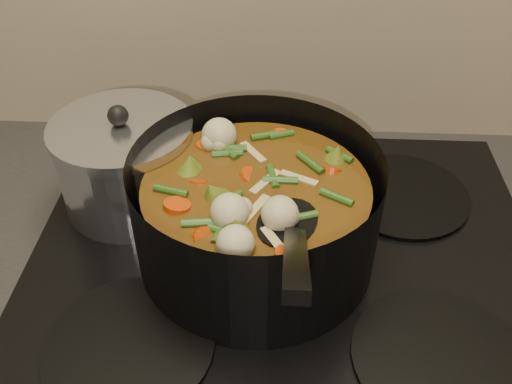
{
  "coord_description": "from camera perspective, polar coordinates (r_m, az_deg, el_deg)",
  "views": [
    {
      "loc": [
        -0.01,
        1.45,
        1.43
      ],
      "look_at": [
        -0.03,
        1.94,
        1.03
      ],
      "focal_mm": 40.0,
      "sensor_mm": 36.0,
      "label": 1
    }
  ],
  "objects": [
    {
      "name": "stovetop",
      "position": [
        0.7,
        2.82,
        -7.4
      ],
      "size": [
        0.62,
        0.54,
        0.03
      ],
      "color": "black",
      "rests_on": "counter"
    },
    {
      "name": "stockpot",
      "position": [
        0.66,
        0.03,
        -2.2
      ],
      "size": [
        0.33,
        0.41,
        0.21
      ],
      "rotation": [
        0.0,
        0.0,
        -0.21
      ],
      "color": "black",
      "rests_on": "stovetop"
    },
    {
      "name": "saucepan",
      "position": [
        0.76,
        -12.81,
        2.79
      ],
      "size": [
        0.18,
        0.18,
        0.15
      ],
      "rotation": [
        0.0,
        0.0,
        0.03
      ],
      "color": "silver",
      "rests_on": "stovetop"
    }
  ]
}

